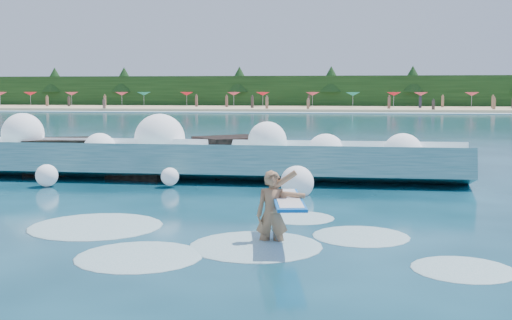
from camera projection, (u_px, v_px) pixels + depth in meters
The scene contains 11 objects.
ground at pixel (172, 226), 13.44m from camera, with size 200.00×200.00×0.00m, color #072C38.
beach at pixel (323, 109), 90.16m from camera, with size 140.00×20.00×0.40m, color tan.
wet_band at pixel (319, 113), 79.35m from camera, with size 140.00×5.00×0.08m, color silver.
treeline at pixel (325, 92), 99.74m from camera, with size 140.00×4.00×5.00m, color black.
breaking_wave at pixel (179, 161), 20.76m from camera, with size 18.08×2.81×1.56m.
rock_cluster at pixel (140, 160), 21.59m from camera, with size 8.60×3.52×1.51m.
surfer_with_board at pixel (276, 212), 11.82m from camera, with size 1.04×2.86×1.65m.
wave_spray at pixel (170, 147), 20.63m from camera, with size 15.33×4.78×2.20m.
surf_foam at pixel (205, 239), 12.31m from camera, with size 9.28×5.62×0.14m.
beach_umbrellas at pixel (326, 94), 92.70m from camera, with size 111.39×6.49×0.50m.
beachgoers at pixel (343, 103), 87.38m from camera, with size 102.49×12.37×1.93m.
Camera 1 is at (3.64, -12.82, 2.84)m, focal length 45.00 mm.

